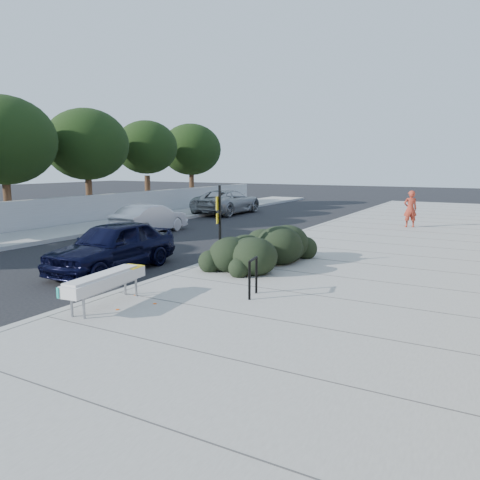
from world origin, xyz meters
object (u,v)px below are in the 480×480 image
object	(u,v)px
bench	(105,281)
wagon_silver	(150,219)
bike_rack	(253,273)
suv_silver	(227,202)
sign_post	(219,221)
sedan_navy	(113,246)
pedestrian	(410,209)

from	to	relation	value
bench	wagon_silver	world-z (taller)	wagon_silver
bike_rack	suv_silver	bearing A→B (deg)	111.21
sign_post	sedan_navy	world-z (taller)	sign_post
bike_rack	pedestrian	size ratio (longest dim) A/B	0.51
suv_silver	pedestrian	distance (m)	11.74
bench	bike_rack	xyz separation A→B (m)	(2.37, 2.13, -0.00)
bike_rack	sedan_navy	xyz separation A→B (m)	(-5.09, 0.87, 0.06)
pedestrian	suv_silver	bearing A→B (deg)	-37.92
sign_post	sedan_navy	distance (m)	3.25
bench	wagon_silver	distance (m)	11.66
bike_rack	suv_silver	distance (m)	19.58
bike_rack	bench	bearing A→B (deg)	-149.14
wagon_silver	suv_silver	world-z (taller)	suv_silver
bike_rack	wagon_silver	size ratio (longest dim) A/B	0.22
bike_rack	suv_silver	world-z (taller)	suv_silver
sedan_navy	pedestrian	distance (m)	14.64
wagon_silver	suv_silver	distance (m)	9.27
bike_rack	suv_silver	xyz separation A→B (m)	(-10.47, 16.55, 0.09)
wagon_silver	pedestrian	distance (m)	12.21
bike_rack	sign_post	xyz separation A→B (m)	(-2.18, 2.12, 0.83)
bike_rack	sign_post	size ratio (longest dim) A/B	0.37
sedan_navy	suv_silver	size ratio (longest dim) A/B	0.79
bench	sign_post	distance (m)	4.34
bike_rack	pedestrian	distance (m)	14.22
bike_rack	wagon_silver	distance (m)	11.73
bench	bike_rack	world-z (taller)	bike_rack
bench	suv_silver	size ratio (longest dim) A/B	0.42
sign_post	sedan_navy	xyz separation A→B (m)	(-2.91, -1.25, -0.77)
sign_post	pedestrian	xyz separation A→B (m)	(3.21, 12.05, -0.49)
bench	sedan_navy	distance (m)	4.05
bike_rack	sign_post	distance (m)	3.15
bench	suv_silver	distance (m)	20.36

